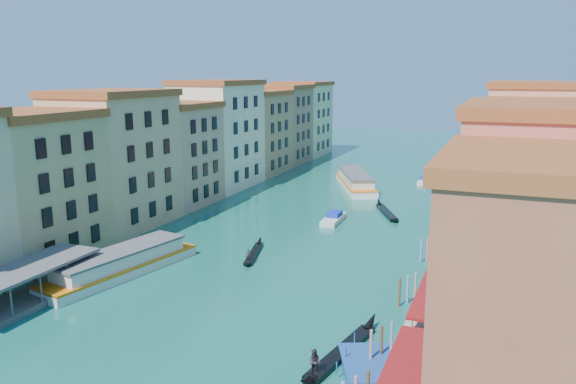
{
  "coord_description": "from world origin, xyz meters",
  "views": [
    {
      "loc": [
        27.19,
        -26.68,
        22.35
      ],
      "look_at": [
        1.25,
        39.21,
        7.27
      ],
      "focal_mm": 35.0,
      "sensor_mm": 36.0,
      "label": 1
    }
  ],
  "objects_px": {
    "vaporetto_stop": "(23,290)",
    "vaporetto_near": "(121,263)",
    "vaporetto_far": "(355,181)",
    "gondola_right": "(340,351)",
    "gondola_fore": "(254,253)",
    "blue_dock": "(369,364)"
  },
  "relations": [
    {
      "from": "vaporetto_stop",
      "to": "gondola_right",
      "type": "relative_size",
      "value": 1.22
    },
    {
      "from": "vaporetto_far",
      "to": "blue_dock",
      "type": "height_order",
      "value": "vaporetto_far"
    },
    {
      "from": "vaporetto_stop",
      "to": "gondola_fore",
      "type": "bearing_deg",
      "value": 56.25
    },
    {
      "from": "vaporetto_far",
      "to": "gondola_right",
      "type": "height_order",
      "value": "vaporetto_far"
    },
    {
      "from": "vaporetto_far",
      "to": "gondola_fore",
      "type": "xyz_separation_m",
      "value": [
        -0.97,
        -45.69,
        -1.06
      ]
    },
    {
      "from": "blue_dock",
      "to": "vaporetto_far",
      "type": "bearing_deg",
      "value": 82.14
    },
    {
      "from": "vaporetto_far",
      "to": "gondola_right",
      "type": "distance_m",
      "value": 68.41
    },
    {
      "from": "vaporetto_stop",
      "to": "vaporetto_far",
      "type": "bearing_deg",
      "value": 76.97
    },
    {
      "from": "gondola_fore",
      "to": "gondola_right",
      "type": "height_order",
      "value": "gondola_right"
    },
    {
      "from": "vaporetto_stop",
      "to": "vaporetto_near",
      "type": "xyz_separation_m",
      "value": [
        3.7,
        10.34,
        -0.12
      ]
    },
    {
      "from": "vaporetto_near",
      "to": "gondola_right",
      "type": "relative_size",
      "value": 1.5
    },
    {
      "from": "gondola_fore",
      "to": "blue_dock",
      "type": "distance_m",
      "value": 29.21
    },
    {
      "from": "vaporetto_near",
      "to": "blue_dock",
      "type": "xyz_separation_m",
      "value": [
        30.8,
        -9.82,
        -1.07
      ]
    },
    {
      "from": "vaporetto_stop",
      "to": "vaporetto_near",
      "type": "bearing_deg",
      "value": 70.33
    },
    {
      "from": "vaporetto_stop",
      "to": "blue_dock",
      "type": "relative_size",
      "value": 2.25
    },
    {
      "from": "vaporetto_stop",
      "to": "gondola_fore",
      "type": "distance_m",
      "value": 26.47
    },
    {
      "from": "vaporetto_near",
      "to": "gondola_fore",
      "type": "distance_m",
      "value": 16.05
    },
    {
      "from": "vaporetto_stop",
      "to": "blue_dock",
      "type": "height_order",
      "value": "vaporetto_stop"
    },
    {
      "from": "vaporetto_stop",
      "to": "vaporetto_far",
      "type": "distance_m",
      "value": 69.47
    },
    {
      "from": "vaporetto_stop",
      "to": "gondola_fore",
      "type": "height_order",
      "value": "vaporetto_stop"
    },
    {
      "from": "blue_dock",
      "to": "vaporetto_near",
      "type": "bearing_deg",
      "value": 138.79
    },
    {
      "from": "gondola_fore",
      "to": "blue_dock",
      "type": "xyz_separation_m",
      "value": [
        19.8,
        -21.48,
        -0.11
      ]
    }
  ]
}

